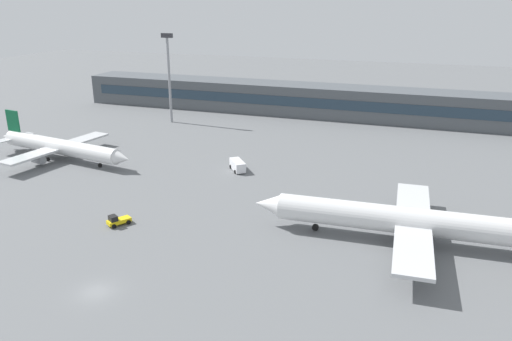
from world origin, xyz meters
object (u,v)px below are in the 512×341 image
floodlight_tower_west (169,72)px  airplane_mid (61,147)px  airplane_near (404,220)px  baggage_tug_yellow (117,220)px  service_van_white (238,165)px

floodlight_tower_west → airplane_mid: bearing=-98.5°
floodlight_tower_west → airplane_near: bearing=-39.1°
airplane_mid → baggage_tug_yellow: 38.81m
airplane_mid → baggage_tug_yellow: (30.22, -24.26, -2.08)m
airplane_near → floodlight_tower_west: floodlight_tower_west is taller
airplane_mid → baggage_tug_yellow: airplane_mid is taller
service_van_white → floodlight_tower_west: floodlight_tower_west is taller
service_van_white → floodlight_tower_west: (-32.71, 32.67, 13.05)m
airplane_mid → floodlight_tower_west: 40.63m
airplane_mid → service_van_white: bearing=8.8°
airplane_near → baggage_tug_yellow: bearing=-168.1°
baggage_tug_yellow → floodlight_tower_west: bearing=111.2°
airplane_near → baggage_tug_yellow: size_ratio=11.58×
airplane_mid → service_van_white: 38.98m
service_van_white → airplane_mid: bearing=-171.2°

